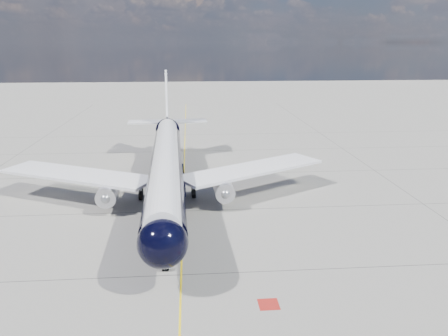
{
  "coord_description": "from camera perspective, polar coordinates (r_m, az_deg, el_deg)",
  "views": [
    {
      "loc": [
        1.0,
        -39.06,
        19.45
      ],
      "look_at": [
        5.3,
        14.36,
        4.0
      ],
      "focal_mm": 35.0,
      "sensor_mm": 36.0,
      "label": 1
    }
  ],
  "objects": [
    {
      "name": "ground",
      "position": [
        71.75,
        -5.23,
        0.29
      ],
      "size": [
        320.0,
        320.0,
        0.0
      ],
      "primitive_type": "plane",
      "color": "gray",
      "rests_on": "ground"
    },
    {
      "name": "taxiway_centerline",
      "position": [
        66.95,
        -5.26,
        -0.87
      ],
      "size": [
        0.16,
        160.0,
        0.01
      ],
      "primitive_type": "cube",
      "color": "yellow",
      "rests_on": "ground"
    },
    {
      "name": "red_marking",
      "position": [
        35.44,
        5.85,
        -17.29
      ],
      "size": [
        1.6,
        1.6,
        0.01
      ],
      "primitive_type": "cube",
      "color": "maroon",
      "rests_on": "ground"
    },
    {
      "name": "main_airliner",
      "position": [
        55.97,
        -7.55,
        0.62
      ],
      "size": [
        42.74,
        52.0,
        15.03
      ],
      "rotation": [
        0.0,
        0.0,
        0.03
      ],
      "color": "black",
      "rests_on": "ground"
    }
  ]
}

